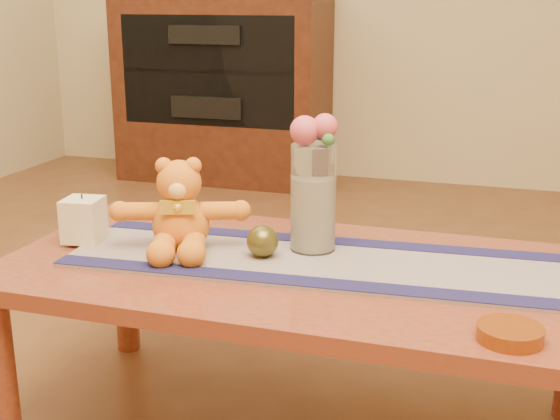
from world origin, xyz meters
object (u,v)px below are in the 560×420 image
(pillar_candle, at_px, (84,220))
(bronze_ball, at_px, (263,241))
(teddy_bear, at_px, (180,206))
(glass_vase, at_px, (313,198))
(amber_dish, at_px, (510,333))

(pillar_candle, height_order, bronze_ball, pillar_candle)
(teddy_bear, height_order, bronze_ball, teddy_bear)
(glass_vase, distance_m, amber_dish, 0.61)
(bronze_ball, bearing_deg, pillar_candle, -177.18)
(teddy_bear, distance_m, glass_vase, 0.32)
(amber_dish, bearing_deg, pillar_candle, 166.75)
(glass_vase, xyz_separation_m, amber_dish, (0.47, -0.36, -0.12))
(bronze_ball, xyz_separation_m, amber_dish, (0.57, -0.27, -0.03))
(bronze_ball, bearing_deg, teddy_bear, -179.71)
(bronze_ball, bearing_deg, amber_dish, -25.18)
(teddy_bear, distance_m, amber_dish, 0.83)
(amber_dish, bearing_deg, teddy_bear, 161.13)
(pillar_candle, relative_size, glass_vase, 0.42)
(teddy_bear, distance_m, pillar_candle, 0.27)
(teddy_bear, height_order, pillar_candle, teddy_bear)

